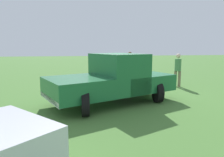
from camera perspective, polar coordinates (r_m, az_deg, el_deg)
ground_plane at (r=8.72m, az=3.91°, el=-4.81°), size 80.00×80.00×0.00m
pickup_truck at (r=7.55m, az=0.76°, el=0.21°), size 3.59×5.02×1.79m
person_bystander at (r=11.13m, az=17.68°, el=2.73°), size 0.43×0.43×1.70m
person_visitor at (r=12.25m, az=4.91°, el=3.81°), size 0.39×0.39×1.76m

